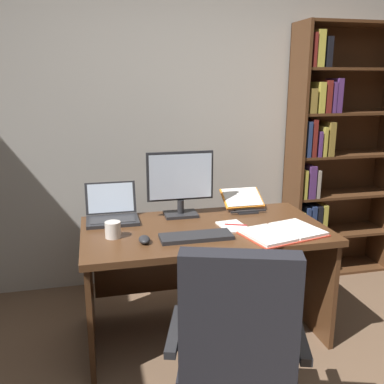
% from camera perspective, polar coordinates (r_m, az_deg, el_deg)
% --- Properties ---
extents(wall_back, '(5.38, 0.12, 2.63)m').
position_cam_1_polar(wall_back, '(3.46, -0.25, 9.69)').
color(wall_back, '#B2ADA3').
rests_on(wall_back, ground).
extents(desk, '(1.50, 0.80, 0.73)m').
position_cam_1_polar(desk, '(2.80, 1.26, -8.14)').
color(desk, '#4C2D19').
rests_on(desk, ground).
extents(bookshelf, '(0.90, 0.32, 2.05)m').
position_cam_1_polar(bookshelf, '(3.71, 18.00, 4.12)').
color(bookshelf, '#4C2D19').
rests_on(bookshelf, ground).
extents(office_chair, '(0.70, 0.62, 0.98)m').
position_cam_1_polar(office_chair, '(2.03, 5.93, -21.75)').
color(office_chair, '#232326').
rests_on(office_chair, ground).
extents(monitor, '(0.45, 0.16, 0.44)m').
position_cam_1_polar(monitor, '(2.84, -1.57, 1.05)').
color(monitor, '#232326').
rests_on(monitor, desk).
extents(laptop, '(0.33, 0.29, 0.23)m').
position_cam_1_polar(laptop, '(2.83, -10.64, -2.76)').
color(laptop, '#232326').
rests_on(laptop, desk).
extents(keyboard, '(0.42, 0.15, 0.02)m').
position_cam_1_polar(keyboard, '(2.48, 0.56, -5.97)').
color(keyboard, '#232326').
rests_on(keyboard, desk).
extents(computer_mouse, '(0.06, 0.10, 0.04)m').
position_cam_1_polar(computer_mouse, '(2.43, -6.38, -6.33)').
color(computer_mouse, '#232326').
rests_on(computer_mouse, desk).
extents(reading_stand_with_book, '(0.28, 0.25, 0.13)m').
position_cam_1_polar(reading_stand_with_book, '(3.04, 6.81, -1.09)').
color(reading_stand_with_book, '#232326').
rests_on(reading_stand_with_book, desk).
extents(open_binder, '(0.53, 0.42, 0.02)m').
position_cam_1_polar(open_binder, '(2.60, 12.00, -5.31)').
color(open_binder, '#DB422D').
rests_on(open_binder, desk).
extents(notepad, '(0.17, 0.23, 0.01)m').
position_cam_1_polar(notepad, '(2.68, 5.47, -4.58)').
color(notepad, white).
rests_on(notepad, desk).
extents(pen, '(0.13, 0.06, 0.01)m').
position_cam_1_polar(pen, '(2.69, 5.88, -4.36)').
color(pen, maroon).
rests_on(pen, notepad).
extents(coffee_mug, '(0.09, 0.09, 0.10)m').
position_cam_1_polar(coffee_mug, '(2.53, -10.52, -4.98)').
color(coffee_mug, silver).
rests_on(coffee_mug, desk).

